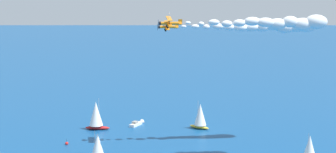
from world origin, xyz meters
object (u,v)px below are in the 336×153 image
(motorboat_offshore, at_px, (137,123))
(wingwalker_lead, at_px, (169,15))
(sailboat_near_centre, at_px, (200,116))
(biplane_wingman, at_px, (167,26))
(marker_buoy, at_px, (67,144))
(biplane_lead, at_px, (169,23))
(sailboat_far_stbd, at_px, (98,146))
(wingwalker_wingman, at_px, (167,20))
(sailboat_ahead, at_px, (310,147))
(sailboat_mid_cluster, at_px, (96,115))

(motorboat_offshore, relative_size, wingwalker_lead, 4.64)
(sailboat_near_centre, xyz_separation_m, biplane_wingman, (-7.33, 24.30, 34.41))
(marker_buoy, height_order, biplane_lead, biplane_lead)
(biplane_wingman, bearing_deg, sailboat_far_stbd, 78.68)
(marker_buoy, bearing_deg, wingwalker_wingman, -136.54)
(sailboat_near_centre, distance_m, biplane_wingman, 42.75)
(sailboat_ahead, relative_size, biplane_lead, 1.19)
(sailboat_far_stbd, relative_size, wingwalker_wingman, 5.70)
(sailboat_near_centre, bearing_deg, marker_buoy, 70.62)
(sailboat_ahead, distance_m, sailboat_mid_cluster, 77.66)
(motorboat_offshore, height_order, sailboat_ahead, sailboat_ahead)
(biplane_lead, xyz_separation_m, wingwalker_wingman, (13.92, -12.68, 0.15))
(sailboat_mid_cluster, xyz_separation_m, wingwalker_wingman, (-33.67, -4.07, 36.00))
(sailboat_near_centre, xyz_separation_m, biplane_lead, (-21.49, 37.18, 36.38))
(sailboat_far_stbd, height_order, wingwalker_lead, wingwalker_lead)
(sailboat_mid_cluster, relative_size, wingwalker_wingman, 7.71)
(sailboat_far_stbd, bearing_deg, sailboat_mid_cluster, -35.34)
(sailboat_mid_cluster, bearing_deg, wingwalker_wingman, -173.11)
(sailboat_near_centre, relative_size, sailboat_ahead, 1.33)
(sailboat_far_stbd, xyz_separation_m, motorboat_offshore, (22.89, -35.43, -3.36))
(sailboat_ahead, height_order, wingwalker_wingman, wingwalker_wingman)
(motorboat_offshore, distance_m, biplane_wingman, 48.83)
(sailboat_far_stbd, distance_m, biplane_lead, 43.43)
(sailboat_far_stbd, relative_size, wingwalker_lead, 4.90)
(sailboat_ahead, height_order, sailboat_mid_cluster, sailboat_mid_cluster)
(sailboat_far_stbd, distance_m, biplane_wingman, 43.23)
(sailboat_ahead, bearing_deg, sailboat_far_stbd, 45.96)
(wingwalker_wingman, bearing_deg, motorboat_offshore, -21.67)
(biplane_lead, relative_size, biplane_wingman, 1.00)
(sailboat_near_centre, relative_size, marker_buoy, 5.07)
(wingwalker_lead, bearing_deg, marker_buoy, 14.75)
(sailboat_far_stbd, distance_m, sailboat_ahead, 64.24)
(sailboat_far_stbd, height_order, biplane_lead, biplane_lead)
(sailboat_ahead, height_order, wingwalker_lead, wingwalker_lead)
(motorboat_offshore, relative_size, sailboat_ahead, 1.03)
(motorboat_offshore, height_order, biplane_lead, biplane_lead)
(sailboat_far_stbd, distance_m, wingwalker_wingman, 44.90)
(sailboat_ahead, bearing_deg, biplane_wingman, 28.60)
(sailboat_near_centre, distance_m, sailboat_mid_cluster, 38.70)
(sailboat_far_stbd, xyz_separation_m, wingwalker_wingman, (-5.14, -24.30, 37.41))
(sailboat_mid_cluster, height_order, wingwalker_lead, wingwalker_lead)
(sailboat_far_stbd, distance_m, sailboat_mid_cluster, 35.00)
(sailboat_near_centre, distance_m, biplane_lead, 56.29)
(sailboat_far_stbd, relative_size, motorboat_offshore, 1.06)
(sailboat_near_centre, relative_size, sailboat_mid_cluster, 0.90)
(sailboat_far_stbd, bearing_deg, biplane_wingman, -101.32)
(sailboat_far_stbd, relative_size, sailboat_ahead, 1.09)
(wingwalker_wingman, bearing_deg, wingwalker_lead, 137.69)
(biplane_lead, bearing_deg, sailboat_ahead, -126.53)
(sailboat_far_stbd, bearing_deg, sailboat_ahead, -134.04)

